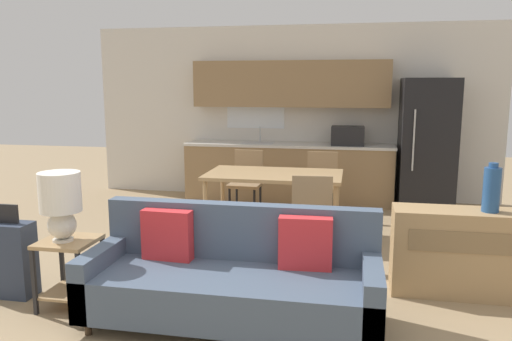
% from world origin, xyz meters
% --- Properties ---
extents(ground_plane, '(20.00, 20.00, 0.00)m').
position_xyz_m(ground_plane, '(0.00, 0.00, 0.00)').
color(ground_plane, '#9E8460').
extents(wall_back, '(6.40, 0.07, 2.70)m').
position_xyz_m(wall_back, '(-0.01, 4.63, 1.35)').
color(wall_back, silver).
rests_on(wall_back, ground_plane).
extents(kitchen_counter, '(3.19, 0.65, 2.15)m').
position_xyz_m(kitchen_counter, '(0.02, 4.33, 0.84)').
color(kitchen_counter, '#8E704C').
rests_on(kitchen_counter, ground_plane).
extents(refrigerator, '(0.76, 0.77, 1.88)m').
position_xyz_m(refrigerator, '(2.02, 4.21, 0.94)').
color(refrigerator, black).
rests_on(refrigerator, ground_plane).
extents(dining_table, '(1.59, 0.90, 0.76)m').
position_xyz_m(dining_table, '(0.07, 2.44, 0.70)').
color(dining_table, tan).
rests_on(dining_table, ground_plane).
extents(couch, '(2.18, 0.80, 0.87)m').
position_xyz_m(couch, '(0.11, 0.20, 0.34)').
color(couch, '#3D2D1E').
rests_on(couch, ground_plane).
extents(side_table, '(0.43, 0.43, 0.56)m').
position_xyz_m(side_table, '(-1.25, 0.20, 0.37)').
color(side_table, tan).
rests_on(side_table, ground_plane).
extents(table_lamp, '(0.32, 0.32, 0.55)m').
position_xyz_m(table_lamp, '(-1.27, 0.17, 0.89)').
color(table_lamp, silver).
rests_on(table_lamp, side_table).
extents(credenza, '(1.16, 0.39, 0.75)m').
position_xyz_m(credenza, '(1.91, 1.06, 0.37)').
color(credenza, tan).
rests_on(credenza, ground_plane).
extents(vase, '(0.14, 0.14, 0.41)m').
position_xyz_m(vase, '(2.11, 1.05, 0.94)').
color(vase, '#234C84').
rests_on(vase, credenza).
extents(dining_chair_near_right, '(0.45, 0.45, 0.91)m').
position_xyz_m(dining_chair_near_right, '(0.58, 1.67, 0.51)').
color(dining_chair_near_right, '#997A56').
rests_on(dining_chair_near_right, ground_plane).
extents(dining_chair_far_left, '(0.44, 0.44, 0.91)m').
position_xyz_m(dining_chair_far_left, '(-0.44, 3.24, 0.51)').
color(dining_chair_far_left, '#997A56').
rests_on(dining_chair_far_left, ground_plane).
extents(dining_chair_far_right, '(0.43, 0.43, 0.91)m').
position_xyz_m(dining_chair_far_right, '(0.58, 3.24, 0.51)').
color(dining_chair_far_right, '#997A56').
rests_on(dining_chair_far_right, ground_plane).
extents(suitcase, '(0.46, 0.22, 0.80)m').
position_xyz_m(suitcase, '(-1.90, 0.30, 0.33)').
color(suitcase, '#2D384C').
rests_on(suitcase, ground_plane).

